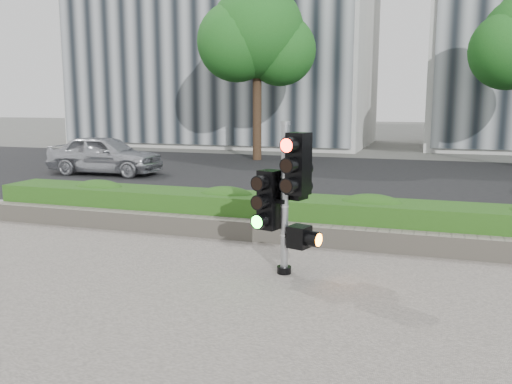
% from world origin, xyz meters
% --- Properties ---
extents(ground, '(120.00, 120.00, 0.00)m').
position_xyz_m(ground, '(0.00, 0.00, 0.00)').
color(ground, '#51514C').
rests_on(ground, ground).
extents(sidewalk, '(16.00, 11.00, 0.03)m').
position_xyz_m(sidewalk, '(0.00, -2.50, 0.01)').
color(sidewalk, '#9E9389').
rests_on(sidewalk, ground).
extents(road, '(60.00, 13.00, 0.02)m').
position_xyz_m(road, '(0.00, 10.00, 0.01)').
color(road, black).
rests_on(road, ground).
extents(curb, '(60.00, 0.25, 0.12)m').
position_xyz_m(curb, '(0.00, 3.15, 0.06)').
color(curb, gray).
rests_on(curb, ground).
extents(stone_wall, '(12.00, 0.32, 0.34)m').
position_xyz_m(stone_wall, '(0.00, 1.90, 0.20)').
color(stone_wall, gray).
rests_on(stone_wall, sidewalk).
extents(hedge, '(12.00, 1.00, 0.68)m').
position_xyz_m(hedge, '(0.00, 2.55, 0.37)').
color(hedge, '#3C8428').
rests_on(hedge, sidewalk).
extents(building_left, '(16.00, 9.00, 15.00)m').
position_xyz_m(building_left, '(-9.00, 23.00, 7.50)').
color(building_left, '#B7B7B2').
rests_on(building_left, ground).
extents(tree_left, '(4.61, 4.03, 7.34)m').
position_xyz_m(tree_left, '(-4.52, 14.56, 5.04)').
color(tree_left, black).
rests_on(tree_left, ground).
extents(traffic_signal, '(0.79, 0.64, 2.13)m').
position_xyz_m(traffic_signal, '(0.60, 0.29, 1.21)').
color(traffic_signal, black).
rests_on(traffic_signal, sidewalk).
extents(car_silver, '(3.88, 1.66, 1.31)m').
position_xyz_m(car_silver, '(-7.89, 8.61, 0.67)').
color(car_silver, '#AFB1B7').
rests_on(car_silver, road).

